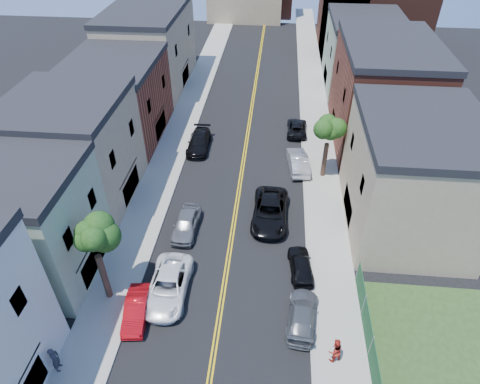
% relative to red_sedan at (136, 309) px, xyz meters
% --- Properties ---
extents(sidewalk_left, '(3.20, 100.00, 0.15)m').
position_rel_red_sedan_xyz_m(sidewalk_left, '(-2.40, 27.38, -0.60)').
color(sidewalk_left, gray).
rests_on(sidewalk_left, ground).
extents(sidewalk_right, '(3.20, 100.00, 0.15)m').
position_rel_red_sedan_xyz_m(sidewalk_right, '(13.40, 27.38, -0.60)').
color(sidewalk_right, gray).
rests_on(sidewalk_right, ground).
extents(curb_left, '(0.30, 100.00, 0.15)m').
position_rel_red_sedan_xyz_m(curb_left, '(-0.65, 27.38, -0.60)').
color(curb_left, gray).
rests_on(curb_left, ground).
extents(curb_right, '(0.30, 100.00, 0.15)m').
position_rel_red_sedan_xyz_m(curb_right, '(11.65, 27.38, -0.60)').
color(curb_right, gray).
rests_on(curb_right, ground).
extents(bldg_left_palegrn, '(9.00, 8.00, 8.50)m').
position_rel_red_sedan_xyz_m(bldg_left_palegrn, '(-8.50, 3.38, 3.58)').
color(bldg_left_palegrn, gray).
rests_on(bldg_left_palegrn, ground).
extents(bldg_left_tan_near, '(9.00, 10.00, 9.00)m').
position_rel_red_sedan_xyz_m(bldg_left_tan_near, '(-8.50, 12.38, 3.83)').
color(bldg_left_tan_near, '#998466').
rests_on(bldg_left_tan_near, ground).
extents(bldg_left_brick, '(9.00, 12.00, 8.00)m').
position_rel_red_sedan_xyz_m(bldg_left_brick, '(-8.50, 23.38, 3.33)').
color(bldg_left_brick, brown).
rests_on(bldg_left_brick, ground).
extents(bldg_left_tan_far, '(9.00, 16.00, 9.50)m').
position_rel_red_sedan_xyz_m(bldg_left_tan_far, '(-8.50, 37.38, 4.08)').
color(bldg_left_tan_far, '#998466').
rests_on(bldg_left_tan_far, ground).
extents(bldg_right_tan, '(9.00, 12.00, 9.00)m').
position_rel_red_sedan_xyz_m(bldg_right_tan, '(19.50, 11.38, 3.83)').
color(bldg_right_tan, '#998466').
rests_on(bldg_right_tan, ground).
extents(bldg_right_brick, '(9.00, 14.00, 10.00)m').
position_rel_red_sedan_xyz_m(bldg_right_brick, '(19.50, 25.38, 4.33)').
color(bldg_right_brick, brown).
rests_on(bldg_right_brick, ground).
extents(bldg_right_palegrn, '(9.00, 12.00, 8.50)m').
position_rel_red_sedan_xyz_m(bldg_right_palegrn, '(19.50, 39.38, 3.58)').
color(bldg_right_palegrn, gray).
rests_on(bldg_right_palegrn, ground).
extents(church, '(16.20, 14.20, 22.60)m').
position_rel_red_sedan_xyz_m(church, '(21.83, 54.45, 6.57)').
color(church, '#4C2319').
rests_on(church, ground).
extents(fence_right, '(0.04, 15.00, 1.90)m').
position_rel_red_sedan_xyz_m(fence_right, '(15.00, -3.12, 0.43)').
color(fence_right, '#143F1E').
rests_on(fence_right, sidewalk_right).
extents(tree_left_mid, '(5.20, 5.20, 9.29)m').
position_rel_red_sedan_xyz_m(tree_left_mid, '(-2.38, 1.39, 5.91)').
color(tree_left_mid, '#34251A').
rests_on(tree_left_mid, sidewalk_left).
extents(tree_right_far, '(4.40, 4.40, 8.03)m').
position_rel_red_sedan_xyz_m(tree_right_far, '(13.42, 17.38, 5.08)').
color(tree_right_far, '#34251A').
rests_on(tree_right_far, sidewalk_right).
extents(red_sedan, '(1.87, 4.22, 1.35)m').
position_rel_red_sedan_xyz_m(red_sedan, '(0.00, 0.00, 0.00)').
color(red_sedan, red).
rests_on(red_sedan, ground).
extents(white_pickup, '(2.71, 5.86, 1.63)m').
position_rel_red_sedan_xyz_m(white_pickup, '(1.70, 2.05, 0.14)').
color(white_pickup, white).
rests_on(white_pickup, ground).
extents(grey_car_left, '(2.01, 4.70, 1.58)m').
position_rel_red_sedan_xyz_m(grey_car_left, '(1.70, 8.51, 0.12)').
color(grey_car_left, slate).
rests_on(grey_car_left, ground).
extents(black_car_left, '(2.23, 5.37, 1.55)m').
position_rel_red_sedan_xyz_m(black_car_left, '(0.56, 21.29, 0.10)').
color(black_car_left, black).
rests_on(black_car_left, ground).
extents(grey_car_right, '(2.37, 4.85, 1.36)m').
position_rel_red_sedan_xyz_m(grey_car_right, '(11.00, 0.60, 0.01)').
color(grey_car_right, '#4F5256').
rests_on(grey_car_right, ground).
extents(black_car_right, '(2.06, 4.19, 1.38)m').
position_rel_red_sedan_xyz_m(black_car_right, '(11.00, 4.95, 0.01)').
color(black_car_right, black).
rests_on(black_car_right, ground).
extents(silver_car_right, '(2.38, 5.20, 1.65)m').
position_rel_red_sedan_xyz_m(silver_car_right, '(11.00, 18.48, 0.15)').
color(silver_car_right, '#AFB0B7').
rests_on(silver_car_right, ground).
extents(dark_car_right_far, '(2.21, 4.66, 1.28)m').
position_rel_red_sedan_xyz_m(dark_car_right_far, '(11.00, 25.60, -0.03)').
color(dark_car_right_far, black).
rests_on(dark_car_right_far, ground).
extents(black_suv_lane, '(3.08, 6.40, 1.76)m').
position_rel_red_sedan_xyz_m(black_suv_lane, '(8.50, 10.58, 0.21)').
color(black_suv_lane, black).
rests_on(black_suv_lane, ground).
extents(pedestrian_left, '(0.60, 0.80, 1.97)m').
position_rel_red_sedan_xyz_m(pedestrian_left, '(-3.58, -4.16, 0.46)').
color(pedestrian_left, '#2A2A32').
rests_on(pedestrian_left, sidewalk_left).
extents(pedestrian_right, '(1.15, 1.04, 1.93)m').
position_rel_red_sedan_xyz_m(pedestrian_right, '(12.84, -2.05, 0.44)').
color(pedestrian_right, '#AD251A').
rests_on(pedestrian_right, sidewalk_right).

